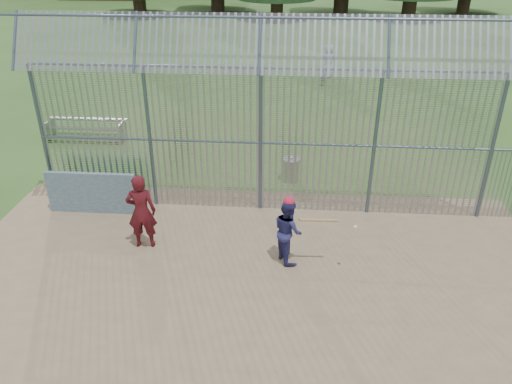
# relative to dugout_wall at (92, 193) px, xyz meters

# --- Properties ---
(ground) EXTENTS (120.00, 120.00, 0.00)m
(ground) POSITION_rel_dugout_wall_xyz_m (4.60, -2.90, -0.62)
(ground) COLOR #2D511E
(ground) RESTS_ON ground
(dirt_infield) EXTENTS (14.00, 10.00, 0.02)m
(dirt_infield) POSITION_rel_dugout_wall_xyz_m (4.60, -3.40, -0.61)
(dirt_infield) COLOR #756047
(dirt_infield) RESTS_ON ground
(dugout_wall) EXTENTS (2.50, 0.12, 1.20)m
(dugout_wall) POSITION_rel_dugout_wall_xyz_m (0.00, 0.00, 0.00)
(dugout_wall) COLOR #38566B
(dugout_wall) RESTS_ON dirt_infield
(batter) EXTENTS (0.87, 0.95, 1.58)m
(batter) POSITION_rel_dugout_wall_xyz_m (5.42, -1.85, 0.19)
(batter) COLOR navy
(batter) RESTS_ON dirt_infield
(onlooker) EXTENTS (0.76, 0.54, 1.94)m
(onlooker) POSITION_rel_dugout_wall_xyz_m (1.87, -1.53, 0.37)
(onlooker) COLOR maroon
(onlooker) RESTS_ON dirt_infield
(bg_kid_standing) EXTENTS (0.96, 0.74, 1.73)m
(bg_kid_standing) POSITION_rel_dugout_wall_xyz_m (7.23, 15.49, 0.25)
(bg_kid_standing) COLOR gray
(bg_kid_standing) RESTS_ON ground
(bg_kid_seated) EXTENTS (0.50, 0.26, 0.81)m
(bg_kid_seated) POSITION_rel_dugout_wall_xyz_m (6.91, 13.64, -0.21)
(bg_kid_seated) COLOR slate
(bg_kid_seated) RESTS_ON ground
(batting_gear) EXTENTS (1.65, 0.57, 0.53)m
(batting_gear) POSITION_rel_dugout_wall_xyz_m (5.60, -1.90, 0.87)
(batting_gear) COLOR red
(batting_gear) RESTS_ON ground
(trash_can) EXTENTS (0.56, 0.56, 0.82)m
(trash_can) POSITION_rel_dugout_wall_xyz_m (5.44, 2.49, -0.24)
(trash_can) COLOR gray
(trash_can) RESTS_ON ground
(bleacher) EXTENTS (3.00, 0.95, 0.72)m
(bleacher) POSITION_rel_dugout_wall_xyz_m (-2.33, 5.40, -0.21)
(bleacher) COLOR gray
(bleacher) RESTS_ON ground
(backstop_fence) EXTENTS (20.09, 0.81, 5.30)m
(backstop_fence) POSITION_rel_dugout_wall_xyz_m (6.41, 0.53, 1.74)
(backstop_fence) COLOR #47566B
(backstop_fence) RESTS_ON ground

